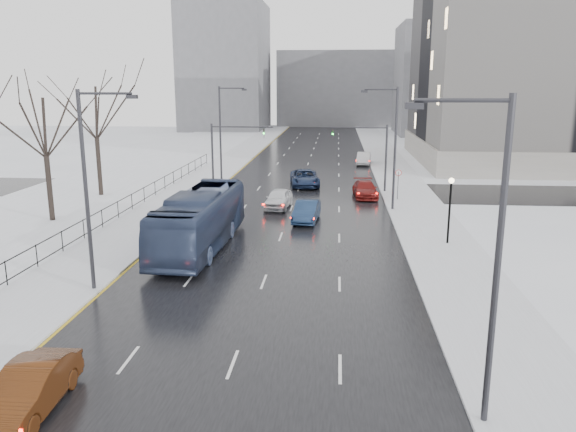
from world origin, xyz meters
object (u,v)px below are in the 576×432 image
(streetlight_r_mid, at_px, (392,143))
(mast_signal_right, at_px, (375,150))
(streetlight_l_far, at_px, (222,129))
(sedan_center_near, at_px, (278,199))
(sedan_left_near, at_px, (29,390))
(bus, at_px, (200,220))
(sedan_right_near, at_px, (307,211))
(sedan_right_distant, at_px, (364,158))
(sedan_right_far, at_px, (365,189))
(sedan_right_cross, at_px, (305,178))
(mast_signal_left, at_px, (223,148))
(no_uturn_sign, at_px, (398,176))
(streetlight_r_near, at_px, (491,249))
(tree_park_d, at_px, (53,221))
(lamppost_r_mid, at_px, (450,201))
(tree_park_e, at_px, (101,196))

(streetlight_r_mid, xyz_separation_m, mast_signal_right, (-0.84, 8.00, -1.51))
(streetlight_l_far, bearing_deg, sedan_center_near, -59.33)
(sedan_left_near, distance_m, bus, 18.62)
(bus, xyz_separation_m, sedan_right_near, (6.32, 7.63, -1.04))
(streetlight_r_mid, relative_size, sedan_right_distant, 2.12)
(sedan_right_far, relative_size, sedan_right_distant, 1.08)
(bus, xyz_separation_m, sedan_right_cross, (5.30, 22.73, -0.99))
(streetlight_r_mid, distance_m, mast_signal_right, 8.18)
(sedan_right_cross, bearing_deg, streetlight_l_far, 164.01)
(sedan_right_cross, height_order, sedan_right_distant, sedan_right_cross)
(sedan_right_far, xyz_separation_m, sedan_right_distant, (0.81, 21.71, 0.04))
(sedan_left_near, bearing_deg, sedan_right_near, 72.09)
(sedan_left_near, bearing_deg, mast_signal_left, 89.98)
(mast_signal_right, distance_m, mast_signal_left, 14.65)
(streetlight_l_far, bearing_deg, sedan_right_far, -24.49)
(sedan_center_near, height_order, sedan_right_distant, sedan_center_near)
(bus, height_order, sedan_right_distant, bus)
(sedan_left_near, bearing_deg, bus, 84.59)
(bus, height_order, sedan_right_near, bus)
(no_uturn_sign, distance_m, sedan_center_near, 11.11)
(mast_signal_left, bearing_deg, streetlight_r_near, -67.82)
(mast_signal_right, xyz_separation_m, no_uturn_sign, (1.87, -4.00, -1.81))
(streetlight_r_near, bearing_deg, tree_park_d, 137.25)
(lamppost_r_mid, bearing_deg, streetlight_r_near, -98.06)
(streetlight_r_near, relative_size, sedan_left_near, 2.17)
(mast_signal_left, xyz_separation_m, sedan_right_distant, (14.53, 19.08, -3.29))
(mast_signal_left, relative_size, sedan_right_distant, 1.38)
(tree_park_e, xyz_separation_m, sedan_right_distant, (25.40, 23.08, 0.82))
(sedan_left_near, relative_size, sedan_right_far, 0.91)
(mast_signal_left, bearing_deg, bus, -82.81)
(mast_signal_left, bearing_deg, mast_signal_right, 0.00)
(no_uturn_sign, relative_size, sedan_right_far, 0.53)
(streetlight_r_mid, height_order, streetlight_l_far, same)
(lamppost_r_mid, height_order, bus, lamppost_r_mid)
(no_uturn_sign, relative_size, bus, 0.21)
(mast_signal_right, xyz_separation_m, mast_signal_left, (-14.65, 0.00, 0.00))
(tree_park_e, height_order, sedan_right_distant, tree_park_e)
(streetlight_l_far, relative_size, mast_signal_left, 1.54)
(sedan_right_far, distance_m, sedan_right_distant, 21.72)
(lamppost_r_mid, relative_size, mast_signal_left, 0.66)
(streetlight_r_mid, distance_m, bus, 18.09)
(sedan_right_far, bearing_deg, bus, -126.22)
(lamppost_r_mid, xyz_separation_m, mast_signal_right, (-3.67, 18.00, 1.16))
(lamppost_r_mid, xyz_separation_m, bus, (-15.80, -2.04, -1.08))
(mast_signal_left, bearing_deg, streetlight_l_far, 101.87)
(tree_park_e, relative_size, lamppost_r_mid, 3.15)
(tree_park_e, distance_m, mast_signal_right, 26.16)
(streetlight_r_near, relative_size, bus, 0.76)
(streetlight_r_mid, height_order, sedan_right_distant, streetlight_r_mid)
(lamppost_r_mid, bearing_deg, sedan_right_near, 149.45)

